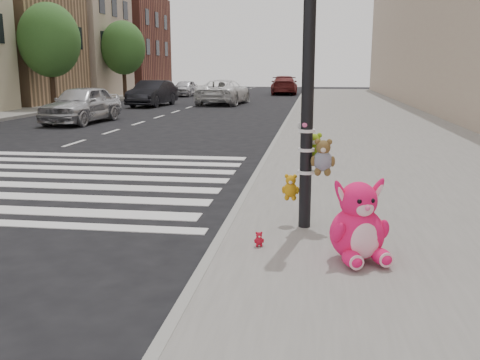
% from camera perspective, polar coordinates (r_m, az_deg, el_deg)
% --- Properties ---
extents(ground, '(120.00, 120.00, 0.00)m').
position_cam_1_polar(ground, '(6.27, -18.42, -9.71)').
color(ground, black).
rests_on(ground, ground).
extents(sidewalk_near, '(7.00, 80.00, 0.14)m').
position_cam_1_polar(sidewalk_near, '(15.52, 16.44, 3.35)').
color(sidewalk_near, slate).
rests_on(sidewalk_near, ground).
extents(curb_edge, '(0.12, 80.00, 0.15)m').
position_cam_1_polar(curb_edge, '(15.40, 3.62, 3.75)').
color(curb_edge, gray).
rests_on(curb_edge, ground).
extents(bld_far_c, '(6.00, 8.00, 8.00)m').
position_cam_1_polar(bld_far_c, '(36.16, -22.94, 13.77)').
color(bld_far_c, '#A07A55').
rests_on(bld_far_c, ground).
extents(bld_far_d, '(6.00, 8.00, 10.00)m').
position_cam_1_polar(bld_far_d, '(44.21, -16.93, 14.97)').
color(bld_far_d, tan).
rests_on(bld_far_d, ground).
extents(bld_far_e, '(6.00, 10.00, 9.00)m').
position_cam_1_polar(bld_far_e, '(54.39, -11.94, 14.02)').
color(bld_far_e, brown).
rests_on(bld_far_e, ground).
extents(signal_pole, '(0.71, 0.50, 4.00)m').
position_cam_1_polar(signal_pole, '(7.03, 7.49, 7.65)').
color(signal_pole, black).
rests_on(signal_pole, sidewalk_near).
extents(tree_far_b, '(3.20, 3.20, 5.44)m').
position_cam_1_polar(tree_far_b, '(30.58, -19.66, 13.85)').
color(tree_far_b, '#382619').
rests_on(tree_far_b, sidewalk_far).
extents(tree_far_c, '(3.20, 3.20, 5.44)m').
position_cam_1_polar(tree_far_c, '(40.67, -12.36, 13.60)').
color(tree_far_c, '#382619').
rests_on(tree_far_c, sidewalk_far).
extents(pink_bunny, '(0.78, 0.84, 0.94)m').
position_cam_1_polar(pink_bunny, '(6.04, 12.51, -4.93)').
color(pink_bunny, '#FF1561').
rests_on(pink_bunny, sidewalk_near).
extents(red_teddy, '(0.14, 0.12, 0.18)m').
position_cam_1_polar(red_teddy, '(6.45, 2.04, -6.31)').
color(red_teddy, red).
rests_on(red_teddy, sidewalk_near).
extents(car_silver_far, '(2.15, 4.63, 1.54)m').
position_cam_1_polar(car_silver_far, '(23.16, -16.53, 7.75)').
color(car_silver_far, '#B8B9BD').
rests_on(car_silver_far, ground).
extents(car_dark_far, '(1.98, 4.69, 1.51)m').
position_cam_1_polar(car_dark_far, '(32.51, -9.32, 9.11)').
color(car_dark_far, black).
rests_on(car_dark_far, ground).
extents(car_white_near, '(2.90, 5.62, 1.51)m').
position_cam_1_polar(car_white_near, '(33.83, -1.75, 9.37)').
color(car_white_near, silver).
rests_on(car_white_near, ground).
extents(car_maroon_near, '(2.50, 5.52, 1.57)m').
position_cam_1_polar(car_maroon_near, '(46.53, 4.72, 10.05)').
color(car_maroon_near, maroon).
rests_on(car_maroon_near, ground).
extents(car_silver_deep, '(1.66, 3.83, 1.29)m').
position_cam_1_polar(car_silver_deep, '(43.60, -5.89, 9.73)').
color(car_silver_deep, silver).
rests_on(car_silver_deep, ground).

